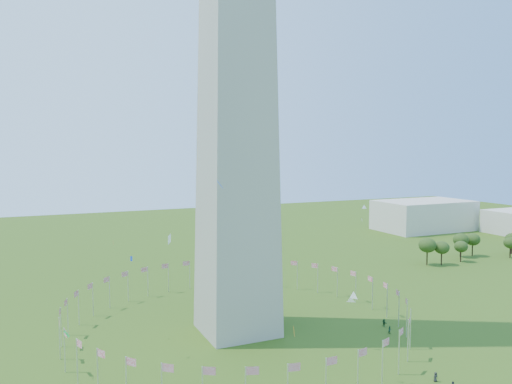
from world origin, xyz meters
The scene contains 4 objects.
flag_ring centered at (0.00, 50.00, 4.50)m, with size 80.24×80.24×9.00m.
gov_building_east_a centered at (150.00, 150.00, 8.00)m, with size 50.00×30.00×16.00m, color beige.
kites_aloft centered at (5.45, 20.93, 19.94)m, with size 85.62×72.19×37.33m.
tree_line_east centered at (112.45, 85.52, 4.59)m, with size 53.20×15.20×10.23m.
Camera 1 is at (-43.76, -59.05, 43.92)m, focal length 35.00 mm.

